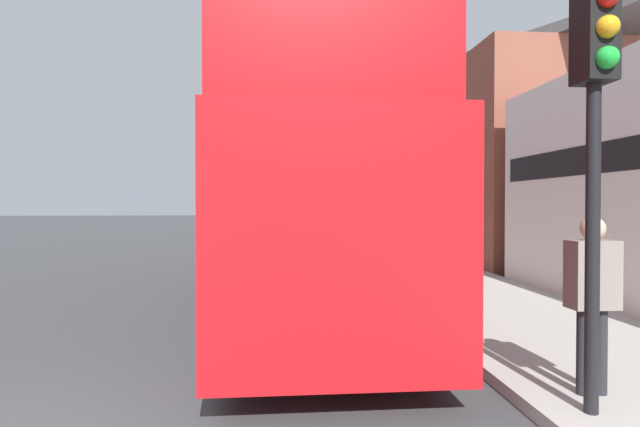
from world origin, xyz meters
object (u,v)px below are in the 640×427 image
object	(u,v)px
tour_bus	(306,209)
lamp_post_third	(330,182)
parked_car_ahead_of_bus	(307,239)
lamp_post_second	(354,164)
lamp_post_nearest	(433,130)
pedestrian_nearest	(592,287)
traffic_signal	(596,99)

from	to	relation	value
tour_bus	lamp_post_third	distance (m)	16.77
parked_car_ahead_of_bus	lamp_post_second	distance (m)	3.22
parked_car_ahead_of_bus	lamp_post_nearest	world-z (taller)	lamp_post_nearest
lamp_post_nearest	lamp_post_third	size ratio (longest dim) A/B	1.06
tour_bus	pedestrian_nearest	world-z (taller)	tour_bus
parked_car_ahead_of_bus	traffic_signal	xyz separation A→B (m)	(1.59, -14.19, 2.14)
pedestrian_nearest	lamp_post_nearest	distance (m)	5.04
traffic_signal	lamp_post_nearest	world-z (taller)	lamp_post_nearest
lamp_post_second	pedestrian_nearest	bearing A→B (deg)	-89.02
pedestrian_nearest	traffic_signal	distance (m)	1.77
pedestrian_nearest	lamp_post_third	world-z (taller)	lamp_post_third
parked_car_ahead_of_bus	lamp_post_second	bearing A→B (deg)	-13.89
lamp_post_nearest	lamp_post_third	world-z (taller)	lamp_post_nearest
traffic_signal	lamp_post_second	world-z (taller)	lamp_post_second
tour_bus	lamp_post_nearest	size ratio (longest dim) A/B	2.36
tour_bus	traffic_signal	world-z (taller)	tour_bus
parked_car_ahead_of_bus	tour_bus	bearing A→B (deg)	-90.95
lamp_post_nearest	lamp_post_second	world-z (taller)	lamp_post_second
traffic_signal	lamp_post_nearest	xyz separation A→B (m)	(0.17, 4.97, 0.48)
tour_bus	lamp_post_nearest	distance (m)	2.89
pedestrian_nearest	lamp_post_nearest	world-z (taller)	lamp_post_nearest
traffic_signal	lamp_post_second	xyz separation A→B (m)	(0.05, 13.69, 0.58)
tour_bus	parked_car_ahead_of_bus	world-z (taller)	tour_bus
tour_bus	traffic_signal	size ratio (longest dim) A/B	2.95
parked_car_ahead_of_bus	lamp_post_second	world-z (taller)	lamp_post_second
tour_bus	lamp_post_second	bearing A→B (deg)	74.37
lamp_post_second	parked_car_ahead_of_bus	bearing A→B (deg)	163.21
traffic_signal	lamp_post_second	size ratio (longest dim) A/B	0.77
traffic_signal	parked_car_ahead_of_bus	bearing A→B (deg)	96.41
parked_car_ahead_of_bus	lamp_post_nearest	distance (m)	9.74
tour_bus	lamp_post_third	size ratio (longest dim) A/B	2.50
parked_car_ahead_of_bus	traffic_signal	world-z (taller)	traffic_signal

